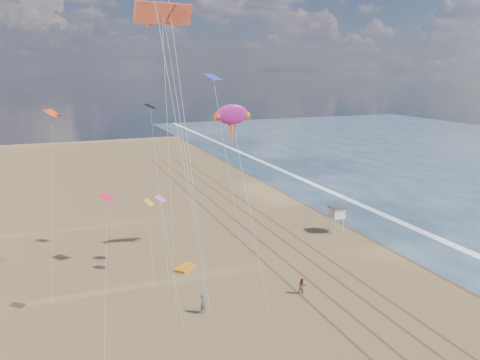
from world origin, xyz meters
name	(u,v)px	position (x,y,z in m)	size (l,w,h in m)	color
wet_sand	(338,207)	(19.00, 40.00, 0.00)	(260.00, 260.00, 0.00)	#42301E
foam	(360,204)	(23.20, 40.00, 0.00)	(260.00, 260.00, 0.00)	white
tracks	(272,241)	(2.55, 30.00, 0.01)	(7.68, 120.00, 0.01)	brown
lifeguard_stand	(337,212)	(12.14, 29.98, 2.79)	(2.00, 2.00, 3.62)	white
grounded_kite	(185,268)	(-10.12, 25.72, 0.13)	(2.34, 1.49, 0.27)	orange
show_kite	(232,115)	(-3.23, 29.03, 16.48)	(4.19, 8.20, 22.05)	#AD1A83
kite_flyer_a	(203,304)	(-11.07, 15.72, 0.92)	(0.67, 0.44, 1.84)	#555A6E
kite_flyer_b	(302,286)	(-0.92, 15.72, 0.83)	(0.81, 0.63, 1.66)	brown
small_kites	(145,111)	(-13.77, 25.56, 17.53)	(17.23, 15.98, 22.09)	#CDD716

